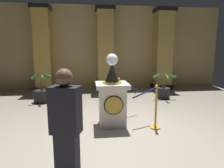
% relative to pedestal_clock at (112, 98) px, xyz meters
% --- Properties ---
extents(ground_plane, '(11.33, 11.33, 0.00)m').
position_rel_pedestal_clock_xyz_m(ground_plane, '(0.20, 0.08, -0.67)').
color(ground_plane, '#9E9384').
extents(back_wall, '(11.33, 0.16, 3.87)m').
position_rel_pedestal_clock_xyz_m(back_wall, '(0.20, 4.90, 1.27)').
color(back_wall, tan).
rests_on(back_wall, ground_plane).
extents(pedestal_clock, '(0.77, 0.77, 1.73)m').
position_rel_pedestal_clock_xyz_m(pedestal_clock, '(0.00, 0.00, 0.00)').
color(pedestal_clock, silver).
rests_on(pedestal_clock, ground_plane).
extents(stanchion_near, '(0.24, 0.24, 1.04)m').
position_rel_pedestal_clock_xyz_m(stanchion_near, '(0.99, -0.33, -0.31)').
color(stanchion_near, gold).
rests_on(stanchion_near, ground_plane).
extents(stanchion_far, '(0.24, 0.24, 1.02)m').
position_rel_pedestal_clock_xyz_m(stanchion_far, '(0.33, 1.04, -0.31)').
color(stanchion_far, gold).
rests_on(stanchion_far, ground_plane).
extents(velvet_rope, '(1.04, 1.05, 0.22)m').
position_rel_pedestal_clock_xyz_m(velvet_rope, '(0.66, 0.35, 0.12)').
color(velvet_rope, '#141947').
extents(column_left, '(0.82, 0.82, 3.71)m').
position_rel_pedestal_clock_xyz_m(column_left, '(-2.54, 4.47, 1.18)').
color(column_left, black).
rests_on(column_left, ground_plane).
extents(column_right, '(0.90, 0.90, 3.71)m').
position_rel_pedestal_clock_xyz_m(column_right, '(2.95, 4.47, 1.18)').
color(column_right, black).
rests_on(column_right, ground_plane).
extents(column_centre_rear, '(0.86, 0.86, 3.71)m').
position_rel_pedestal_clock_xyz_m(column_centre_rear, '(0.20, 4.47, 1.18)').
color(column_centre_rear, black).
rests_on(column_centre_rear, ground_plane).
extents(potted_palm_left, '(0.70, 0.68, 1.13)m').
position_rel_pedestal_clock_xyz_m(potted_palm_left, '(-2.21, 2.45, -0.37)').
color(potted_palm_left, black).
rests_on(potted_palm_left, ground_plane).
extents(potted_palm_right, '(0.90, 0.89, 1.06)m').
position_rel_pedestal_clock_xyz_m(potted_palm_right, '(2.27, 2.45, -0.35)').
color(potted_palm_right, black).
rests_on(potted_palm_right, ground_plane).
extents(bystander_guest, '(0.41, 0.32, 1.59)m').
position_rel_pedestal_clock_xyz_m(bystander_guest, '(-0.83, -2.18, 0.17)').
color(bystander_guest, '#26262D').
rests_on(bystander_guest, ground_plane).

